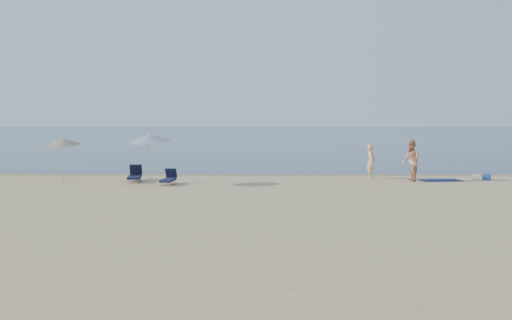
{
  "coord_description": "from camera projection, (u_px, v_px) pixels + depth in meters",
  "views": [
    {
      "loc": [
        -3.14,
        -14.35,
        3.05
      ],
      "look_at": [
        -3.59,
        16.0,
        1.0
      ],
      "focal_mm": 45.0,
      "sensor_mm": 36.0,
      "label": 1
    }
  ],
  "objects": [
    {
      "name": "person_left",
      "position": [
        371.0,
        162.0,
        31.49
      ],
      "size": [
        0.45,
        0.64,
        1.7
      ],
      "primitive_type": "imported",
      "rotation": [
        0.0,
        0.0,
        1.51
      ],
      "color": "#DDAA7C",
      "rests_on": "ground"
    },
    {
      "name": "ground",
      "position": [
        404.0,
        252.0,
        14.47
      ],
      "size": [
        160.0,
        160.0,
        0.0
      ],
      "primitive_type": "plane",
      "color": "tan",
      "rests_on": "ground"
    },
    {
      "name": "person_right",
      "position": [
        411.0,
        161.0,
        30.27
      ],
      "size": [
        0.8,
        1.0,
        1.96
      ],
      "primitive_type": "imported",
      "rotation": [
        0.0,
        0.0,
        -1.51
      ],
      "color": "tan",
      "rests_on": "ground"
    },
    {
      "name": "wet_sand_strip",
      "position": [
        325.0,
        175.0,
        33.83
      ],
      "size": [
        240.0,
        1.6,
        0.0
      ],
      "primitive_type": "cube",
      "color": "#847254",
      "rests_on": "ground"
    },
    {
      "name": "white_bag",
      "position": [
        476.0,
        177.0,
        30.92
      ],
      "size": [
        0.37,
        0.35,
        0.27
      ],
      "primitive_type": "cube",
      "rotation": [
        0.0,
        0.0,
        -0.31
      ],
      "color": "white",
      "rests_on": "ground"
    },
    {
      "name": "umbrella_far",
      "position": [
        63.0,
        142.0,
        30.36
      ],
      "size": [
        1.98,
        2.0,
        2.17
      ],
      "rotation": [
        0.0,
        0.0,
        -0.26
      ],
      "color": "silver",
      "rests_on": "ground"
    },
    {
      "name": "lounger_left",
      "position": [
        135.0,
        176.0,
        30.15
      ],
      "size": [
        0.79,
        1.83,
        0.78
      ],
      "rotation": [
        0.0,
        0.0,
        0.12
      ],
      "color": "#131936",
      "rests_on": "ground"
    },
    {
      "name": "sea",
      "position": [
        283.0,
        134.0,
        114.23
      ],
      "size": [
        240.0,
        160.0,
        0.01
      ],
      "primitive_type": "cube",
      "color": "#0C274C",
      "rests_on": "ground"
    },
    {
      "name": "beach_towel",
      "position": [
        440.0,
        180.0,
        30.6
      ],
      "size": [
        2.09,
        1.37,
        0.03
      ],
      "primitive_type": "cube",
      "rotation": [
        0.0,
        0.0,
        0.16
      ],
      "color": "#0E1447",
      "rests_on": "ground"
    },
    {
      "name": "lounger_right",
      "position": [
        169.0,
        179.0,
        28.94
      ],
      "size": [
        0.61,
        1.6,
        0.69
      ],
      "rotation": [
        0.0,
        0.0,
        -0.06
      ],
      "color": "#16193E",
      "rests_on": "ground"
    },
    {
      "name": "umbrella_near",
      "position": [
        150.0,
        138.0,
        28.5
      ],
      "size": [
        2.5,
        2.51,
        2.44
      ],
      "rotation": [
        0.0,
        0.0,
        -0.43
      ],
      "color": "silver",
      "rests_on": "ground"
    },
    {
      "name": "blue_cooler",
      "position": [
        487.0,
        177.0,
        30.99
      ],
      "size": [
        0.47,
        0.39,
        0.28
      ],
      "primitive_type": "cube",
      "rotation": [
        0.0,
        0.0,
        -0.31
      ],
      "color": "#1E52A4",
      "rests_on": "ground"
    }
  ]
}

